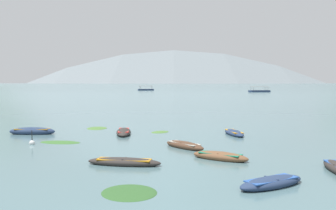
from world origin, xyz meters
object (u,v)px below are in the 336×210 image
Objects in this scene: ferry_0 at (259,91)px; ferry_1 at (146,90)px; rowboat_3 at (124,132)px; rowboat_9 at (124,162)px; rowboat_0 at (220,156)px; rowboat_6 at (184,145)px; rowboat_8 at (234,133)px; mooring_buoy at (32,143)px; rowboat_5 at (32,131)px; rowboat_7 at (271,183)px.

ferry_0 and ferry_1 have the same top height.
rowboat_3 reaches higher than rowboat_9.
rowboat_3 is 138.51m from ferry_0.
rowboat_0 reaches higher than rowboat_6.
ferry_0 is (33.06, 132.17, 0.29)m from rowboat_8.
mooring_buoy is (-15.32, -4.94, -0.06)m from rowboat_8.
mooring_buoy is (-5.91, -5.27, -0.07)m from rowboat_3.
rowboat_8 is (17.27, -0.30, -0.07)m from rowboat_5.
rowboat_3 is 9.41m from rowboat_8.
rowboat_7 is (8.40, -15.98, -0.01)m from rowboat_3.
rowboat_8 is at bearing -2.00° from rowboat_3.
rowboat_8 is 14.00m from rowboat_9.
rowboat_0 is 3.07× the size of mooring_buoy.
rowboat_6 is (4.99, -6.67, 0.00)m from rowboat_3.
ferry_0 reaches higher than rowboat_0.
rowboat_5 is 14.46m from rowboat_6.
ferry_1 is at bearing 93.25° from rowboat_3.
rowboat_7 is at bearing -84.35° from ferry_1.
ferry_0 is at bearing 74.86° from rowboat_6.
rowboat_7 is at bearing -30.63° from rowboat_9.
rowboat_5 reaches higher than rowboat_7.
rowboat_8 is (4.42, 6.34, -0.02)m from rowboat_6.
rowboat_3 is at bearing 126.80° from rowboat_6.
rowboat_5 is at bearing 179.00° from rowboat_8.
rowboat_5 is 141.14m from ferry_0.
rowboat_0 is at bearing -21.86° from mooring_buoy.
mooring_buoy is (-10.90, 1.40, -0.07)m from rowboat_6.
rowboat_6 is (-1.93, 3.75, -0.00)m from rowboat_0.
ferry_0 is 8.25× the size of mooring_buoy.
mooring_buoy is at bearing 143.21° from rowboat_7.
rowboat_6 is at bearing -85.19° from ferry_1.
mooring_buoy is at bearing -162.13° from rowboat_8.
rowboat_8 is at bearing 55.89° from rowboat_9.
rowboat_3 reaches higher than rowboat_8.
rowboat_5 is at bearing -179.79° from rowboat_3.
rowboat_8 is 3.45× the size of mooring_buoy.
mooring_buoy is at bearing -109.44° from ferry_0.
rowboat_0 is at bearing -56.40° from rowboat_3.
ferry_1 reaches higher than rowboat_0.
rowboat_5 is 5.59m from mooring_buoy.
rowboat_5 reaches higher than rowboat_3.
rowboat_6 is (12.85, -6.64, -0.05)m from rowboat_5.
rowboat_8 is 162.73m from ferry_1.
ferry_0 reaches higher than rowboat_5.
rowboat_3 is at bearing 178.00° from rowboat_8.
rowboat_3 is 7.86m from rowboat_5.
rowboat_8 is at bearing 76.17° from rowboat_0.
ferry_1 reaches higher than rowboat_8.
rowboat_5 is (-14.78, 10.39, 0.05)m from rowboat_0.
rowboat_7 reaches higher than rowboat_9.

